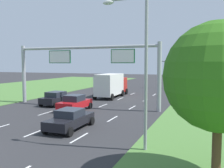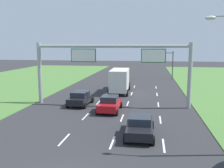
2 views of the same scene
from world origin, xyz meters
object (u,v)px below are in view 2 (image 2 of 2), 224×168
Objects in this scene: box_truck at (120,80)px; sign_gantry at (112,62)px; car_mid_lane at (140,126)px; car_near_red at (80,98)px; traffic_light_mast at (163,60)px; car_far_ahead at (110,104)px.

box_truck is 0.47× the size of sign_gantry.
box_truck reaches higher than car_mid_lane.
box_truck is at bearing 71.88° from car_near_red.
car_near_red is 26.22m from traffic_light_mast.
car_mid_lane is 0.81× the size of traffic_light_mast.
traffic_light_mast is (3.14, 32.67, 3.12)m from car_mid_lane.
car_far_ahead is (3.69, -2.14, -0.01)m from car_near_red.
sign_gantry reaches higher than car_mid_lane.
car_mid_lane is 10.58m from sign_gantry.
car_near_red is at bearing -112.78° from box_truck.
car_far_ahead is (-3.35, 6.57, 0.05)m from car_mid_lane.
car_near_red is 5.43m from sign_gantry.
car_far_ahead reaches higher than car_mid_lane.
car_far_ahead is 27.08m from traffic_light_mast.
traffic_light_mast reaches higher than car_near_red.
sign_gantry reaches higher than traffic_light_mast.
box_truck is (3.44, 8.85, 0.98)m from car_near_red.
car_far_ahead is at bearing -87.35° from sign_gantry.
sign_gantry is (0.13, -8.45, 3.08)m from box_truck.
traffic_light_mast is at bearing 74.34° from sign_gantry.
car_far_ahead is 11.04m from box_truck.
car_far_ahead is at bearing -103.95° from traffic_light_mast.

